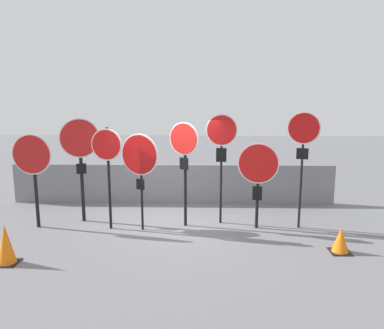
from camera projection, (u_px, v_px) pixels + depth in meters
The scene contains 12 objects.
ground_plane at pixel (167, 225), 8.96m from camera, with size 40.00×40.00×0.00m, color slate.
fence_back at pixel (173, 184), 10.72m from camera, with size 9.18×0.12×1.12m.
stop_sign_0 at pixel (33, 162), 8.51m from camera, with size 0.93×0.16×2.22m.
stop_sign_1 at pixel (80, 149), 8.90m from camera, with size 0.90×0.34×2.54m.
stop_sign_2 at pixel (107, 155), 8.39m from camera, with size 0.72×0.18×2.36m.
stop_sign_3 at pixel (140, 159), 8.34m from camera, with size 0.87×0.40×2.24m.
stop_sign_4 at pixel (184, 151), 8.58m from camera, with size 0.68×0.39×2.47m.
stop_sign_5 at pixel (221, 141), 8.73m from camera, with size 0.74×0.14×2.64m.
stop_sign_6 at pixel (258, 169), 8.48m from camera, with size 0.92×0.24×2.02m.
stop_sign_7 at pixel (303, 140), 8.39m from camera, with size 0.71×0.24×2.71m.
traffic_cone_0 at pixel (341, 240), 7.38m from camera, with size 0.40×0.40×0.52m.
traffic_cone_1 at pixel (6, 244), 6.87m from camera, with size 0.39×0.39×0.76m.
Camera 1 is at (0.80, -8.53, 3.08)m, focal length 35.00 mm.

